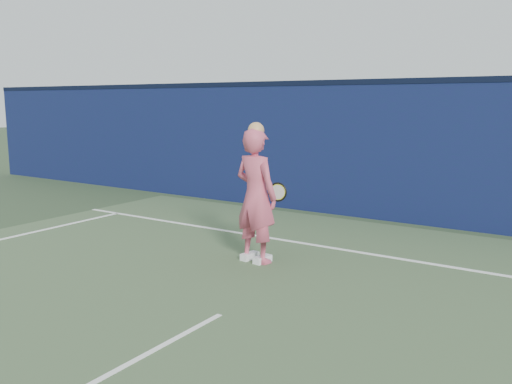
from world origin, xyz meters
The scene contains 6 objects.
ground centered at (0.00, 0.00, 0.00)m, with size 80.00×80.00×0.00m, color #283D25.
backstop_wall centered at (0.00, 6.50, 1.25)m, with size 24.00×0.40×2.50m, color #0D1C3C.
wall_cap centered at (0.00, 6.50, 2.55)m, with size 24.00×0.42×0.10m, color black.
player centered at (-0.74, 2.82, 0.93)m, with size 0.73×0.54×1.92m.
racket centered at (-0.69, 3.26, 0.92)m, with size 0.52×0.12×0.28m.
court_lines centered at (0.00, -0.33, 0.01)m, with size 11.00×12.04×0.01m.
Camera 1 is at (3.24, -3.25, 2.20)m, focal length 38.00 mm.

